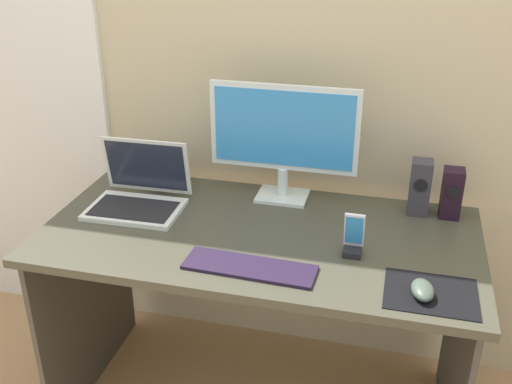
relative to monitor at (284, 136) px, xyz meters
name	(u,v)px	position (x,y,z in m)	size (l,w,h in m)	color
wall_back	(290,47)	(-0.02, 0.19, 0.26)	(6.00, 0.04, 2.50)	#C3B48F
door_left	(13,93)	(-1.16, 0.15, 0.02)	(0.82, 0.02, 2.02)	white
desk	(259,273)	(-0.02, -0.26, -0.40)	(1.40, 0.71, 0.75)	#403F31
monitor	(284,136)	(0.00, 0.00, 0.00)	(0.52, 0.14, 0.42)	silver
speaker_right	(452,193)	(0.58, 0.00, -0.15)	(0.07, 0.07, 0.17)	black
speaker_near_monitor	(420,187)	(0.47, 0.00, -0.14)	(0.07, 0.08, 0.19)	#343139
laptop	(139,194)	(-0.47, -0.19, -0.19)	(0.32, 0.26, 0.22)	silver
fishbowl	(166,165)	(-0.45, 0.00, -0.16)	(0.17, 0.17, 0.17)	silver
keyboard_external	(250,267)	(0.01, -0.48, -0.23)	(0.39, 0.12, 0.01)	#22172F
mousepad	(431,293)	(0.51, -0.48, -0.24)	(0.25, 0.20, 0.00)	black
mouse	(423,290)	(0.49, -0.50, -0.22)	(0.06, 0.10, 0.04)	#445347
phone_in_dock	(353,240)	(0.29, -0.33, -0.19)	(0.06, 0.06, 0.14)	black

